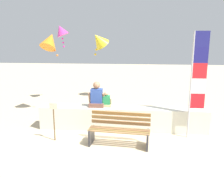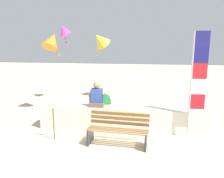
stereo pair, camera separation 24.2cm
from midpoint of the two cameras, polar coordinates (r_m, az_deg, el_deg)
The scene contains 10 objects.
ground_plane at distance 6.96m, azimuth 0.99°, elevation -13.06°, with size 40.00×40.00×0.00m, color beige.
seawall_ledge at distance 7.88m, azimuth 1.62°, elevation -6.99°, with size 5.39×0.57×0.75m, color silver.
park_bench at distance 6.81m, azimuth 0.75°, elevation -9.75°, with size 1.75×0.76×0.88m.
person_adult at distance 7.80m, azimuth -4.55°, elevation -1.89°, with size 0.54×0.40×0.82m.
person_child at distance 7.78m, azimuth -2.24°, elevation -2.78°, with size 0.34×0.25×0.52m.
flag_banner at distance 7.22m, azimuth 18.58°, elevation 2.83°, with size 0.45×0.05×3.15m.
kite_yellow at distance 8.81m, azimuth -3.95°, elevation 11.59°, with size 0.92×0.88×0.94m.
kite_magenta at distance 11.08m, azimuth -12.65°, elevation 13.45°, with size 0.71×0.74×1.07m.
kite_orange at distance 9.55m, azimuth -15.29°, elevation 11.02°, with size 0.84×0.99×1.00m.
sign_post at distance 7.19m, azimuth -14.62°, elevation -6.76°, with size 0.24×0.04×1.14m.
Camera 1 is at (0.33, -6.28, 2.99)m, focal length 38.39 mm.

